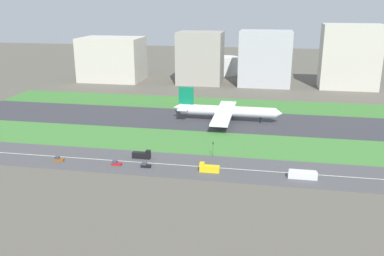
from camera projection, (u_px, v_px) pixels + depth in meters
name	position (u px, v px, depth m)	size (l,w,h in m)	color
ground_plane	(187.00, 119.00, 254.31)	(800.00, 800.00, 0.00)	#5B564C
runway	(187.00, 119.00, 254.29)	(280.00, 46.00, 0.10)	#38383D
grass_median_north	(198.00, 103.00, 292.81)	(280.00, 36.00, 0.10)	#3D7A33
grass_median_south	(172.00, 141.00, 215.77)	(280.00, 36.00, 0.10)	#427F38
highway	(155.00, 163.00, 185.71)	(280.00, 28.00, 0.10)	#4C4C4F
highway_centerline	(155.00, 163.00, 185.69)	(266.00, 0.50, 0.01)	silver
airliner	(225.00, 111.00, 248.51)	(65.00, 56.00, 19.70)	white
truck_0	(142.00, 155.00, 191.25)	(8.40, 2.50, 4.00)	black
bus_1	(303.00, 175.00, 169.57)	(11.60, 2.50, 3.50)	silver
car_2	(145.00, 165.00, 181.28)	(4.40, 1.80, 2.00)	black
car_1	(58.00, 159.00, 188.32)	(4.40, 1.80, 2.00)	brown
car_0	(116.00, 163.00, 183.60)	(4.40, 1.80, 2.00)	#B2191E
truck_1	(209.00, 168.00, 176.25)	(8.40, 2.50, 4.00)	yellow
traffic_light	(213.00, 148.00, 192.51)	(0.36, 0.50, 7.20)	#4C4C51
terminal_building	(112.00, 59.00, 371.44)	(53.25, 38.22, 37.60)	beige
hangar_building	(200.00, 58.00, 356.83)	(37.59, 30.80, 43.53)	#9E998E
office_tower	(265.00, 58.00, 347.17)	(42.39, 29.61, 45.12)	#B2B2B7
cargo_warehouse	(350.00, 57.00, 334.73)	(45.11, 24.97, 51.13)	beige
fuel_tank_west	(197.00, 66.00, 404.93)	(19.24, 19.24, 16.07)	silver
fuel_tank_centre	(225.00, 66.00, 400.08)	(23.77, 23.77, 17.33)	silver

